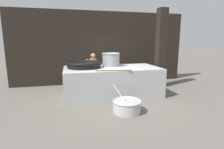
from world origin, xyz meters
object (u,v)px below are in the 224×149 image
giant_wok_near (84,64)px  prep_bowl_vegetables (127,106)px  stock_pot (111,59)px  cook (93,70)px

giant_wok_near → prep_bowl_vegetables: size_ratio=1.22×
stock_pot → prep_bowl_vegetables: size_ratio=0.69×
cook → prep_bowl_vegetables: (0.57, -2.83, -0.62)m
stock_pot → prep_bowl_vegetables: 2.35m
giant_wok_near → cook: bearing=64.5°
cook → prep_bowl_vegetables: 2.95m
stock_pot → cook: stock_pot is taller
stock_pot → giant_wok_near: bearing=-170.1°
giant_wok_near → stock_pot: bearing=9.9°
stock_pot → prep_bowl_vegetables: (-0.03, -2.07, -1.12)m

